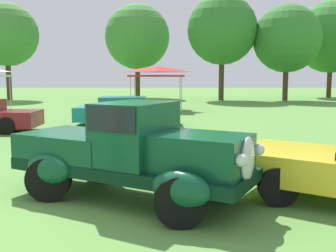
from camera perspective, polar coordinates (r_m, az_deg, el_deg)
The scene contains 9 objects.
ground_plane at distance 7.03m, azimuth -8.88°, elevation -10.56°, with size 120.00×120.00×0.00m, color #568C3D.
feature_pickup_truck at distance 6.81m, azimuth -5.12°, elevation -3.58°, with size 4.40×3.28×1.70m.
show_car_teal at distance 17.20m, azimuth -5.90°, elevation 2.15°, with size 4.47×1.80×1.22m.
canopy_tent_center_field at distance 24.21m, azimuth -1.53°, elevation 8.01°, with size 3.25×3.25×2.71m.
treeline_far_left at distance 37.11m, azimuth -22.13°, elevation 12.08°, with size 5.34×5.34×8.23m.
treeline_mid_left at distance 37.81m, azimuth -4.34°, elevation 12.67°, with size 6.00×6.00×8.68m.
treeline_center at distance 34.38m, azimuth 7.91°, elevation 13.55°, with size 5.84×5.84×8.83m.
treeline_mid_right at distance 34.96m, azimuth 16.87°, elevation 11.94°, with size 5.60×5.60×7.94m.
treeline_far_right at distance 41.25m, azimuth 22.59°, elevation 11.76°, with size 6.76×6.76×9.10m.
Camera 1 is at (1.08, -6.60, 2.15)m, focal length 42.33 mm.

